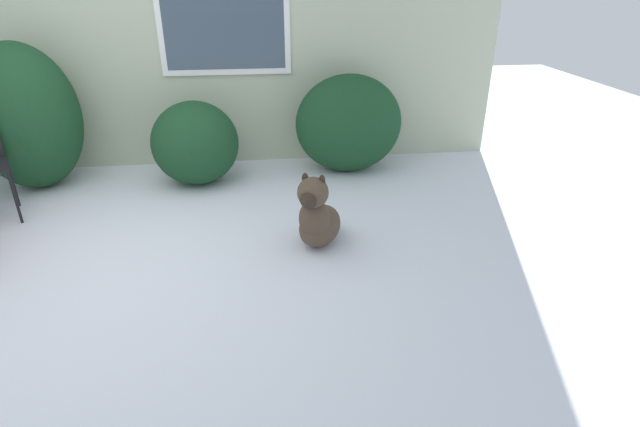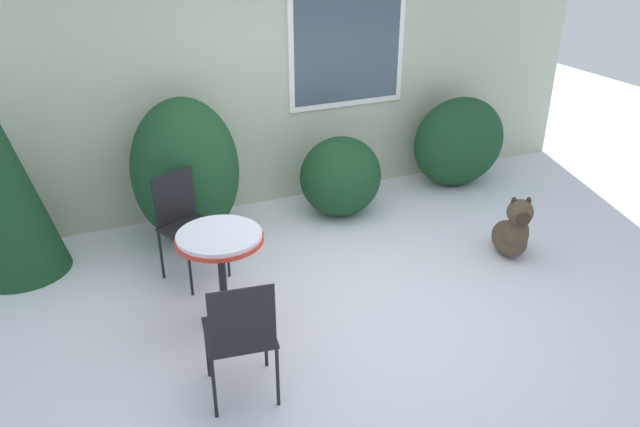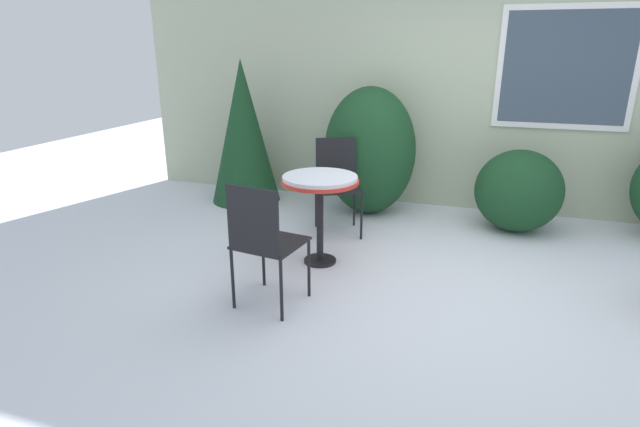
{
  "view_description": "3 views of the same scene",
  "coord_description": "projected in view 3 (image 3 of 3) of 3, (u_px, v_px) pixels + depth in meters",
  "views": [
    {
      "loc": [
        1.33,
        -3.41,
        2.0
      ],
      "look_at": [
        1.76,
        0.13,
        0.26
      ],
      "focal_mm": 28.0,
      "sensor_mm": 36.0,
      "label": 1
    },
    {
      "loc": [
        -1.99,
        -3.91,
        2.97
      ],
      "look_at": [
        0.0,
        0.6,
        0.55
      ],
      "focal_mm": 35.0,
      "sensor_mm": 36.0,
      "label": 2
    },
    {
      "loc": [
        0.25,
        -3.76,
        1.85
      ],
      "look_at": [
        -1.02,
        0.14,
        0.46
      ],
      "focal_mm": 28.0,
      "sensor_mm": 36.0,
      "label": 3
    }
  ],
  "objects": [
    {
      "name": "patio_chair_far_side",
      "position": [
        264.0,
        239.0,
        3.54
      ],
      "size": [
        0.51,
        0.51,
        0.95
      ],
      "rotation": [
        0.0,
        0.0,
        3.0
      ],
      "color": "black",
      "rests_on": "ground_plane"
    },
    {
      "name": "ground_plane",
      "position": [
        434.0,
        285.0,
        4.05
      ],
      "size": [
        16.0,
        16.0,
        0.0
      ],
      "primitive_type": "plane",
      "color": "white"
    },
    {
      "name": "patio_table",
      "position": [
        320.0,
        189.0,
        4.26
      ],
      "size": [
        0.67,
        0.67,
        0.79
      ],
      "color": "black",
      "rests_on": "ground_plane"
    },
    {
      "name": "patio_chair_near_table",
      "position": [
        337.0,
        181.0,
        5.08
      ],
      "size": [
        0.59,
        0.59,
        0.95
      ],
      "rotation": [
        0.0,
        0.0,
        0.43
      ],
      "color": "black",
      "rests_on": "ground_plane"
    },
    {
      "name": "shrub_middle",
      "position": [
        518.0,
        191.0,
        5.12
      ],
      "size": [
        0.87,
        0.79,
        0.85
      ],
      "color": "#194223",
      "rests_on": "ground_plane"
    },
    {
      "name": "shrub_left",
      "position": [
        369.0,
        151.0,
        5.58
      ],
      "size": [
        1.02,
        0.9,
        1.43
      ],
      "color": "#194223",
      "rests_on": "ground_plane"
    },
    {
      "name": "house_wall",
      "position": [
        471.0,
        63.0,
        5.48
      ],
      "size": [
        8.0,
        0.1,
        3.32
      ],
      "color": "#B2BC9E",
      "rests_on": "ground_plane"
    },
    {
      "name": "evergreen_bush",
      "position": [
        244.0,
        132.0,
        6.0
      ],
      "size": [
        0.83,
        0.83,
        1.71
      ],
      "color": "#194223",
      "rests_on": "ground_plane"
    }
  ]
}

